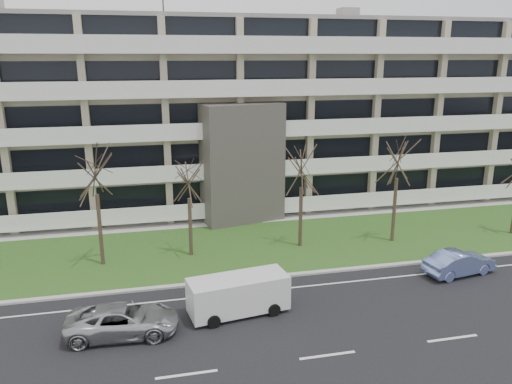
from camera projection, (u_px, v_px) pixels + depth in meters
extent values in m
plane|color=black|center=(327.00, 355.00, 21.31)|extent=(160.00, 160.00, 0.00)
cube|color=#23501A|center=(259.00, 245.00, 33.53)|extent=(90.00, 10.00, 0.06)
cube|color=#B2B2AD|center=(278.00, 276.00, 28.82)|extent=(90.00, 0.35, 0.12)
cube|color=#B2B2AD|center=(243.00, 220.00, 38.70)|extent=(90.00, 2.00, 0.08)
cube|color=white|center=(285.00, 288.00, 27.42)|extent=(90.00, 0.12, 0.01)
cube|color=tan|center=(226.00, 113.00, 43.30)|extent=(60.00, 12.00, 15.00)
cube|color=gray|center=(225.00, 21.00, 41.27)|extent=(60.50, 12.50, 0.30)
cube|color=#4C4742|center=(242.00, 164.00, 37.51)|extent=(6.39, 3.69, 9.00)
cube|color=black|center=(243.00, 196.00, 37.99)|extent=(4.92, 1.19, 3.50)
cube|color=black|center=(240.00, 191.00, 39.07)|extent=(58.00, 0.10, 1.80)
cube|color=white|center=(242.00, 212.00, 38.83)|extent=(58.00, 1.40, 0.22)
cube|color=white|center=(244.00, 207.00, 38.06)|extent=(58.00, 0.08, 1.00)
cube|color=black|center=(240.00, 153.00, 38.27)|extent=(58.00, 0.10, 1.80)
cube|color=white|center=(242.00, 174.00, 38.03)|extent=(58.00, 1.40, 0.22)
cube|color=white|center=(243.00, 169.00, 37.26)|extent=(58.00, 0.08, 1.00)
cube|color=black|center=(240.00, 114.00, 37.48)|extent=(58.00, 0.10, 1.80)
cube|color=white|center=(241.00, 135.00, 37.24)|extent=(58.00, 1.40, 0.22)
cube|color=white|center=(243.00, 129.00, 36.47)|extent=(58.00, 0.08, 1.00)
cube|color=black|center=(239.00, 73.00, 36.68)|extent=(58.00, 0.10, 1.80)
cube|color=white|center=(241.00, 95.00, 36.44)|extent=(58.00, 1.40, 0.22)
cube|color=white|center=(243.00, 87.00, 35.67)|extent=(58.00, 0.08, 1.00)
cube|color=black|center=(239.00, 30.00, 35.88)|extent=(58.00, 0.10, 1.80)
cube|color=white|center=(241.00, 52.00, 35.64)|extent=(58.00, 1.40, 0.22)
cube|color=white|center=(242.00, 43.00, 34.87)|extent=(58.00, 0.08, 1.00)
imported|color=#ABADB2|center=(122.00, 320.00, 22.75)|extent=(5.20, 2.65, 1.41)
imported|color=#7A8DD3|center=(459.00, 263.00, 29.05)|extent=(4.54, 2.23, 1.43)
cube|color=white|center=(238.00, 294.00, 24.57)|extent=(5.10, 2.50, 1.72)
cube|color=black|center=(238.00, 284.00, 24.44)|extent=(4.72, 2.31, 0.63)
cube|color=white|center=(281.00, 289.00, 25.41)|extent=(0.56, 1.75, 1.09)
cylinder|color=black|center=(214.00, 321.00, 23.42)|extent=(0.66, 0.32, 0.63)
cylinder|color=black|center=(204.00, 304.00, 25.05)|extent=(0.66, 0.32, 0.63)
cylinder|color=black|center=(274.00, 310.00, 24.48)|extent=(0.66, 0.32, 0.63)
cylinder|color=black|center=(261.00, 294.00, 26.11)|extent=(0.66, 0.32, 0.63)
cylinder|color=#382B21|center=(100.00, 230.00, 29.94)|extent=(0.24, 0.24, 4.47)
cylinder|color=#382B21|center=(190.00, 227.00, 31.44)|extent=(0.24, 0.24, 3.81)
cylinder|color=#382B21|center=(301.00, 217.00, 32.94)|extent=(0.24, 0.24, 4.08)
cylinder|color=#382B21|center=(394.00, 210.00, 33.78)|extent=(0.24, 0.24, 4.48)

